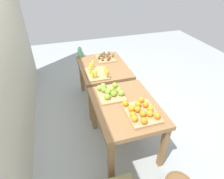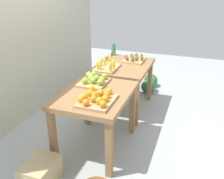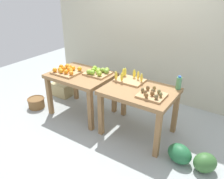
{
  "view_description": "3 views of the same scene",
  "coord_description": "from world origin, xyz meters",
  "views": [
    {
      "loc": [
        -2.27,
        0.71,
        2.27
      ],
      "look_at": [
        0.08,
        -0.01,
        0.57
      ],
      "focal_mm": 30.0,
      "sensor_mm": 36.0,
      "label": 1
    },
    {
      "loc": [
        -3.07,
        -1.1,
        2.01
      ],
      "look_at": [
        -0.02,
        -0.02,
        0.58
      ],
      "focal_mm": 40.8,
      "sensor_mm": 36.0,
      "label": 2
    },
    {
      "loc": [
        1.86,
        -2.7,
        2.19
      ],
      "look_at": [
        0.04,
        0.05,
        0.6
      ],
      "focal_mm": 36.48,
      "sensor_mm": 36.0,
      "label": 3
    }
  ],
  "objects": [
    {
      "name": "ground_plane",
      "position": [
        0.0,
        0.0,
        0.0
      ],
      "size": [
        8.0,
        8.0,
        0.0
      ],
      "primitive_type": "plane",
      "color": "#A1A9A8"
    },
    {
      "name": "back_wall",
      "position": [
        0.0,
        1.35,
        1.5
      ],
      "size": [
        4.4,
        0.12,
        3.0
      ],
      "primitive_type": "cube",
      "color": "beige",
      "rests_on": "ground_plane"
    },
    {
      "name": "display_table_left",
      "position": [
        -0.56,
        0.0,
        0.65
      ],
      "size": [
        1.04,
        0.8,
        0.76
      ],
      "color": "olive",
      "rests_on": "ground_plane"
    },
    {
      "name": "display_table_right",
      "position": [
        0.56,
        0.0,
        0.65
      ],
      "size": [
        1.04,
        0.8,
        0.76
      ],
      "color": "olive",
      "rests_on": "ground_plane"
    },
    {
      "name": "orange_bin",
      "position": [
        -0.78,
        -0.11,
        0.8
      ],
      "size": [
        0.45,
        0.38,
        0.11
      ],
      "color": "tan",
      "rests_on": "display_table_left"
    },
    {
      "name": "apple_bin",
      "position": [
        -0.29,
        0.13,
        0.8
      ],
      "size": [
        0.4,
        0.34,
        0.11
      ],
      "color": "tan",
      "rests_on": "display_table_left"
    },
    {
      "name": "banana_crate",
      "position": [
        0.28,
        0.18,
        0.8
      ],
      "size": [
        0.44,
        0.32,
        0.17
      ],
      "color": "tan",
      "rests_on": "display_table_right"
    },
    {
      "name": "kiwi_bin",
      "position": [
        0.79,
        -0.11,
        0.79
      ],
      "size": [
        0.36,
        0.33,
        0.1
      ],
      "color": "tan",
      "rests_on": "display_table_right"
    },
    {
      "name": "water_bottle",
      "position": [
        1.02,
        0.32,
        0.85
      ],
      "size": [
        0.08,
        0.08,
        0.2
      ],
      "color": "#4C8C59",
      "rests_on": "display_table_right"
    },
    {
      "name": "watermelon_pile",
      "position": [
        1.47,
        -0.26,
        0.13
      ],
      "size": [
        0.71,
        0.39,
        0.25
      ],
      "color": "#386932",
      "rests_on": "ground_plane"
    },
    {
      "name": "cardboard_produce_box",
      "position": [
        -1.36,
        0.3,
        0.14
      ],
      "size": [
        0.4,
        0.3,
        0.27
      ],
      "primitive_type": "cube",
      "color": "tan",
      "rests_on": "ground_plane"
    }
  ]
}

